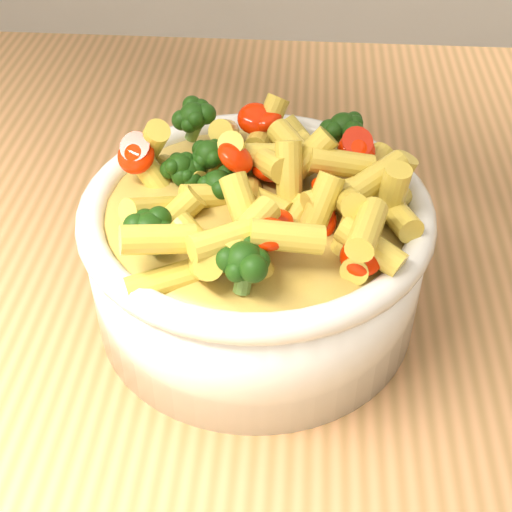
{
  "coord_description": "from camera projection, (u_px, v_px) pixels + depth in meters",
  "views": [
    {
      "loc": [
        -0.05,
        -0.4,
        1.25
      ],
      "look_at": [
        -0.08,
        -0.04,
        0.95
      ],
      "focal_mm": 50.0,
      "sensor_mm": 36.0,
      "label": 1
    }
  ],
  "objects": [
    {
      "name": "pasta_salad",
      "position": [
        256.0,
        180.0,
        0.43
      ],
      "size": [
        0.18,
        0.18,
        0.04
      ],
      "color": "#F2CC4C",
      "rests_on": "serving_bowl"
    },
    {
      "name": "serving_bowl",
      "position": [
        256.0,
        255.0,
        0.47
      ],
      "size": [
        0.22,
        0.22,
        0.1
      ],
      "color": "white",
      "rests_on": "table"
    },
    {
      "name": "table",
      "position": [
        350.0,
        361.0,
        0.6
      ],
      "size": [
        1.2,
        0.8,
        0.9
      ],
      "color": "tan",
      "rests_on": "ground"
    }
  ]
}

